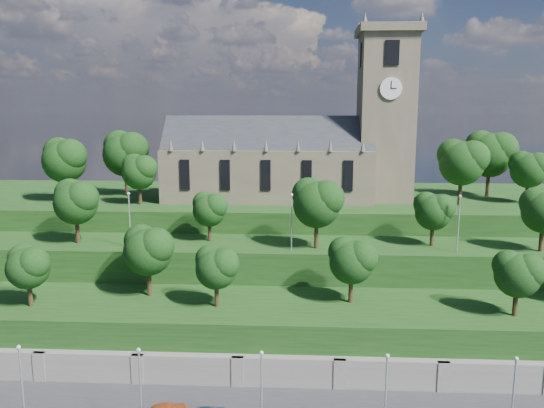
{
  "coord_description": "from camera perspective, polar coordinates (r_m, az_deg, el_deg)",
  "views": [
    {
      "loc": [
        0.91,
        -37.07,
        28.93
      ],
      "look_at": [
        -2.58,
        30.0,
        16.99
      ],
      "focal_mm": 35.0,
      "sensor_mm": 36.0,
      "label": 1
    }
  ],
  "objects": [
    {
      "name": "retaining_wall",
      "position": [
        55.72,
        1.78,
        -18.24
      ],
      "size": [
        160.0,
        2.1,
        5.0
      ],
      "color": "slate",
      "rests_on": "ground"
    },
    {
      "name": "embankment_lower",
      "position": [
        60.46,
        1.91,
        -14.28
      ],
      "size": [
        160.0,
        12.0,
        8.0
      ],
      "primitive_type": "cube",
      "color": "#173913",
      "rests_on": "ground"
    },
    {
      "name": "embankment_upper",
      "position": [
        69.95,
        2.1,
        -9.06
      ],
      "size": [
        160.0,
        10.0,
        12.0
      ],
      "primitive_type": "cube",
      "color": "#173913",
      "rests_on": "ground"
    },
    {
      "name": "hilltop",
      "position": [
        89.68,
        2.32,
        -3.75
      ],
      "size": [
        160.0,
        32.0,
        15.0
      ],
      "primitive_type": "cube",
      "color": "#173913",
      "rests_on": "ground"
    },
    {
      "name": "church",
      "position": [
        83.31,
        2.9,
        5.66
      ],
      "size": [
        38.6,
        12.35,
        27.6
      ],
      "color": "brown",
      "rests_on": "hilltop"
    },
    {
      "name": "trees_lower",
      "position": [
        57.61,
        1.98,
        -6.07
      ],
      "size": [
        65.12,
        9.03,
        8.2
      ],
      "color": "black",
      "rests_on": "embankment_lower"
    },
    {
      "name": "trees_upper",
      "position": [
        65.98,
        3.24,
        -0.03
      ],
      "size": [
        63.75,
        8.1,
        8.76
      ],
      "color": "black",
      "rests_on": "embankment_upper"
    },
    {
      "name": "trees_hilltop",
      "position": [
        82.67,
        2.71,
        5.06
      ],
      "size": [
        76.86,
        16.11,
        10.7
      ],
      "color": "black",
      "rests_on": "hilltop"
    },
    {
      "name": "lamp_posts_promenade",
      "position": [
        45.55,
        -1.13,
        -19.32
      ],
      "size": [
        60.36,
        0.36,
        7.93
      ],
      "color": "#B2B2B7",
      "rests_on": "promenade"
    },
    {
      "name": "lamp_posts_upper",
      "position": [
        64.37,
        2.11,
        -1.42
      ],
      "size": [
        40.36,
        0.36,
        7.01
      ],
      "color": "#B2B2B7",
      "rests_on": "embankment_upper"
    }
  ]
}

